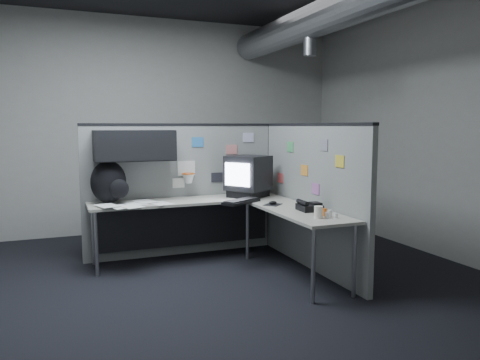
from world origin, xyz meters
name	(u,v)px	position (x,y,z in m)	size (l,w,h in m)	color
room	(276,76)	(0.56, 0.00, 2.10)	(5.62, 5.62, 3.22)	black
partition_back	(171,176)	(-0.25, 1.23, 1.00)	(2.44, 0.42, 1.63)	gray
partition_right	(310,196)	(1.10, 0.22, 0.82)	(0.07, 2.23, 1.63)	gray
desk	(216,212)	(0.15, 0.70, 0.61)	(2.31, 2.11, 0.73)	#A2A092
monitor	(248,176)	(0.65, 0.94, 0.99)	(0.61, 0.61, 0.51)	black
keyboard	(241,201)	(0.39, 0.52, 0.75)	(0.52, 0.41, 0.04)	black
mouse	(273,203)	(0.67, 0.29, 0.74)	(0.25, 0.25, 0.04)	black
phone	(309,207)	(0.86, -0.17, 0.77)	(0.23, 0.25, 0.11)	black
bottles	(329,214)	(0.86, -0.54, 0.76)	(0.12, 0.16, 0.08)	silver
cup	(318,212)	(0.75, -0.54, 0.79)	(0.08, 0.08, 0.11)	white
papers	(134,204)	(-0.77, 0.83, 0.74)	(0.86, 0.62, 0.02)	white
backpack	(110,183)	(-0.99, 1.07, 0.97)	(0.46, 0.41, 0.48)	black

